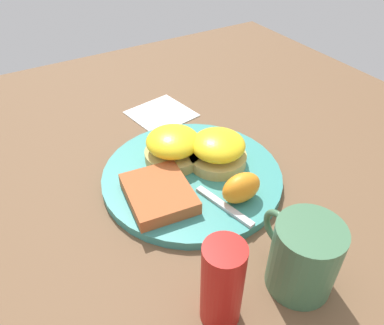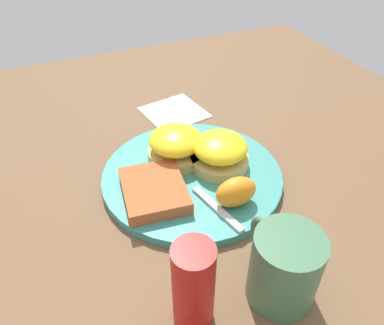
% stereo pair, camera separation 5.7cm
% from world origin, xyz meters
% --- Properties ---
extents(ground_plane, '(1.10, 1.10, 0.00)m').
position_xyz_m(ground_plane, '(0.00, 0.00, 0.00)').
color(ground_plane, brown).
extents(plate, '(0.28, 0.28, 0.01)m').
position_xyz_m(plate, '(0.00, 0.00, 0.01)').
color(plate, teal).
rests_on(plate, ground_plane).
extents(sandwich_benedict_left, '(0.09, 0.09, 0.05)m').
position_xyz_m(sandwich_benedict_left, '(-0.00, -0.05, 0.04)').
color(sandwich_benedict_left, tan).
rests_on(sandwich_benedict_left, plate).
extents(sandwich_benedict_right, '(0.09, 0.09, 0.05)m').
position_xyz_m(sandwich_benedict_right, '(0.04, 0.01, 0.04)').
color(sandwich_benedict_right, tan).
rests_on(sandwich_benedict_right, plate).
extents(hashbrown_patty, '(0.11, 0.10, 0.02)m').
position_xyz_m(hashbrown_patty, '(-0.03, 0.07, 0.02)').
color(hashbrown_patty, '#B0582D').
rests_on(hashbrown_patty, plate).
extents(orange_wedge, '(0.04, 0.06, 0.04)m').
position_xyz_m(orange_wedge, '(-0.09, -0.03, 0.04)').
color(orange_wedge, orange).
rests_on(orange_wedge, plate).
extents(fork, '(0.19, 0.06, 0.00)m').
position_xyz_m(fork, '(-0.03, 0.01, 0.02)').
color(fork, silver).
rests_on(fork, plate).
extents(cup, '(0.11, 0.08, 0.09)m').
position_xyz_m(cup, '(-0.22, -0.01, 0.05)').
color(cup, '#42704C').
rests_on(cup, ground_plane).
extents(napkin, '(0.13, 0.13, 0.00)m').
position_xyz_m(napkin, '(0.20, -0.05, 0.00)').
color(napkin, white).
rests_on(napkin, ground_plane).
extents(condiment_bottle, '(0.04, 0.04, 0.11)m').
position_xyz_m(condiment_bottle, '(-0.21, 0.09, 0.06)').
color(condiment_bottle, '#B21914').
rests_on(condiment_bottle, ground_plane).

